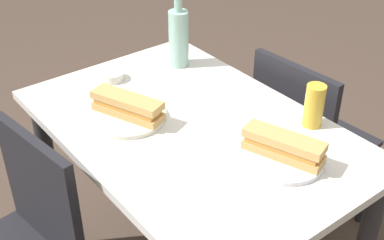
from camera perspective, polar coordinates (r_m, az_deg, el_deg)
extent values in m
cube|color=silver|center=(1.66, 0.00, -1.01)|extent=(1.12, 0.74, 0.03)
cylinder|color=#262628|center=(2.13, -15.10, -6.53)|extent=(0.06, 0.06, 0.74)
cylinder|color=#262628|center=(2.37, -1.50, -0.86)|extent=(0.06, 0.06, 0.74)
cube|color=black|center=(2.24, 13.29, -2.18)|extent=(0.42, 0.42, 0.02)
cube|color=black|center=(1.99, 10.82, 0.71)|extent=(0.38, 0.05, 0.40)
cylinder|color=black|center=(2.42, 18.59, -6.65)|extent=(0.04, 0.04, 0.42)
cylinder|color=black|center=(2.57, 11.94, -2.97)|extent=(0.04, 0.04, 0.42)
cylinder|color=black|center=(2.18, 13.41, -10.84)|extent=(0.04, 0.04, 0.42)
cylinder|color=black|center=(2.34, 6.41, -6.44)|extent=(0.04, 0.04, 0.42)
cube|color=black|center=(1.67, -16.21, -7.50)|extent=(0.38, 0.08, 0.40)
cylinder|color=silver|center=(1.70, -7.00, 0.36)|extent=(0.25, 0.25, 0.01)
cube|color=tan|center=(1.69, -7.05, 0.93)|extent=(0.25, 0.16, 0.02)
cube|color=#CC8438|center=(1.67, -7.10, 1.55)|extent=(0.23, 0.14, 0.02)
cube|color=tan|center=(1.66, -7.15, 2.19)|extent=(0.25, 0.16, 0.02)
cube|color=silver|center=(1.71, -4.91, 1.08)|extent=(0.10, 0.04, 0.00)
cube|color=#59331E|center=(1.76, -7.16, 2.04)|extent=(0.08, 0.03, 0.01)
cylinder|color=white|center=(1.53, 9.83, -4.06)|extent=(0.25, 0.25, 0.01)
cube|color=tan|center=(1.51, 9.90, -3.46)|extent=(0.25, 0.14, 0.02)
cube|color=#CC8438|center=(1.50, 9.98, -2.80)|extent=(0.23, 0.13, 0.02)
cube|color=tan|center=(1.49, 10.06, -2.13)|extent=(0.25, 0.14, 0.02)
cube|color=silver|center=(1.56, 12.12, -3.08)|extent=(0.09, 0.06, 0.00)
cube|color=#59331E|center=(1.57, 8.96, -2.25)|extent=(0.08, 0.05, 0.01)
cylinder|color=#99C6B7|center=(1.98, -1.47, 8.89)|extent=(0.08, 0.08, 0.22)
cylinder|color=#99C6B7|center=(1.93, -1.53, 12.63)|extent=(0.03, 0.03, 0.06)
cylinder|color=gold|center=(1.66, 13.22, 1.53)|extent=(0.06, 0.06, 0.14)
cylinder|color=silver|center=(1.93, -8.75, 4.79)|extent=(0.09, 0.09, 0.03)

